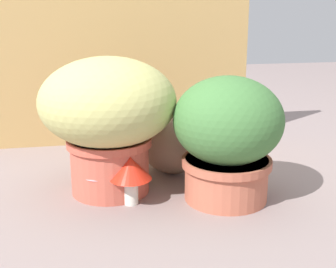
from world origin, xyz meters
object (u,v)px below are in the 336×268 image
leafy_planter (228,135)px  cat (174,140)px  grass_planter (108,114)px  mushroom_ornament_pink (99,173)px  mushroom_ornament_red (130,171)px

leafy_planter → cat: (-0.11, 0.25, -0.08)m
grass_planter → cat: grass_planter is taller
cat → mushroom_ornament_pink: bearing=-145.4°
leafy_planter → mushroom_ornament_red: size_ratio=2.57×
grass_planter → leafy_planter: size_ratio=1.13×
mushroom_ornament_pink → mushroom_ornament_red: 0.10m
mushroom_ornament_red → grass_planter: bearing=115.7°
grass_planter → cat: (0.23, 0.12, -0.13)m
grass_planter → mushroom_ornament_pink: bearing=-119.9°
cat → mushroom_ornament_pink: (-0.27, -0.19, -0.03)m
leafy_planter → mushroom_ornament_pink: 0.40m
cat → mushroom_ornament_red: 0.29m
grass_planter → mushroom_ornament_red: 0.19m
grass_planter → mushroom_ornament_red: grass_planter is taller
cat → mushroom_ornament_pink: cat is taller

